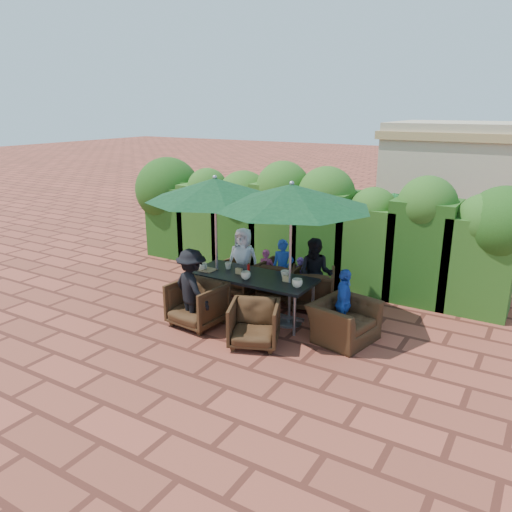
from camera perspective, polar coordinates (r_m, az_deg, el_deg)
The scene contains 32 objects.
ground at distance 9.09m, azimuth -1.21°, elevation -6.55°, with size 80.00×80.00×0.00m, color brown.
dining_table at distance 8.76m, azimuth -0.37°, elevation -2.71°, with size 2.21×0.90×0.75m.
umbrella_left at distance 8.74m, azimuth -4.71°, elevation 7.60°, with size 2.42×2.42×2.46m.
umbrella_right at distance 8.04m, azimuth 4.08°, elevation 6.82°, with size 2.63×2.63×2.46m.
chair_far_left at distance 9.92m, azimuth -1.64°, elevation -2.19°, with size 0.73×0.68×0.75m, color black.
chair_far_mid at distance 9.67m, azimuth 2.99°, elevation -2.55°, with size 0.78×0.73×0.80m, color black.
chair_far_right at distance 9.27m, azimuth 6.46°, elevation -3.47°, with size 0.79×0.74×0.81m, color black.
chair_near_left at distance 8.54m, azimuth -6.74°, elevation -5.21°, with size 0.81×0.76×0.84m, color black.
chair_near_right at distance 7.81m, azimuth -0.21°, elevation -7.53°, with size 0.75×0.70×0.77m, color black.
chair_end_right at distance 8.07m, azimuth 10.04°, elevation -6.64°, with size 0.98×0.64×0.85m, color black.
adult_far_left at distance 9.89m, azimuth -1.47°, elevation -0.52°, with size 0.65×0.39×1.32m, color white.
adult_far_mid at distance 9.58m, azimuth 3.08°, elevation -1.56°, with size 0.42×0.34×1.18m, color #204AAF.
adult_far_right at distance 9.12m, azimuth 6.82°, elevation -2.09°, with size 0.64×0.39×1.33m, color black.
adult_near_left at distance 8.39m, azimuth -7.32°, elevation -3.72°, with size 0.87×0.40×1.36m, color black.
adult_end_right at distance 8.13m, azimuth 9.98°, elevation -5.35°, with size 0.67×0.33×1.14m, color #204AAF.
child_left at distance 9.83m, azimuth 1.15°, elevation -1.86°, with size 0.33×0.27×0.91m, color #D24A81.
child_right at distance 9.58m, azimuth 5.01°, elevation -2.64°, with size 0.31×0.25×0.85m, color #744699.
pedestrian_a at distance 12.12m, azimuth 15.41°, elevation 3.05°, with size 1.58×0.56×1.69m, color #258A39.
pedestrian_b at distance 11.85m, azimuth 20.91°, elevation 2.00°, with size 0.77×0.47×1.60m, color #D24A81.
pedestrian_c at distance 11.83m, azimuth 23.56°, elevation 1.71°, with size 1.03×0.47×1.61m, color #9A9BA2.
cup_a at distance 9.06m, azimuth -6.09°, elevation -1.21°, with size 0.16×0.16×0.13m, color beige.
cup_b at distance 9.09m, azimuth -3.20°, elevation -1.11°, with size 0.13×0.13×0.12m, color beige.
cup_c at distance 8.54m, azimuth -1.18°, elevation -2.22°, with size 0.17×0.17×0.14m, color beige.
cup_d at distance 8.58m, azimuth 3.32°, elevation -2.13°, with size 0.15×0.15×0.14m, color beige.
cup_e at distance 8.19m, azimuth 4.73°, elevation -3.11°, with size 0.18×0.18×0.14m, color beige.
ketchup_bottle at distance 8.82m, azimuth -0.87°, elevation -1.48°, with size 0.04×0.04×0.17m, color #B20C0A.
sauce_bottle at distance 8.88m, azimuth -0.83°, elevation -1.34°, with size 0.04×0.04×0.17m, color #4C230C.
serving_tray at distance 9.07m, azimuth -5.76°, elevation -1.54°, with size 0.35×0.25×0.02m, color #99754A.
number_block_left at distance 8.81m, azimuth -1.96°, elevation -1.74°, with size 0.12×0.06×0.10m, color tan.
number_block_right at distance 8.44m, azimuth 3.48°, elevation -2.61°, with size 0.12×0.06×0.10m, color tan.
hedge_wall at distance 10.68m, azimuth 4.80°, elevation 4.39°, with size 9.10×1.60×2.50m.
building at distance 14.20m, azimuth 27.12°, elevation 6.90°, with size 6.20×3.08×3.20m.
Camera 1 is at (4.49, -7.03, 3.60)m, focal length 35.00 mm.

